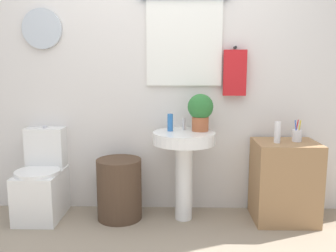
{
  "coord_description": "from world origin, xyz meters",
  "views": [
    {
      "loc": [
        0.15,
        -2.13,
        1.32
      ],
      "look_at": [
        0.08,
        0.8,
        0.84
      ],
      "focal_mm": 38.08,
      "sensor_mm": 36.0,
      "label": 1
    }
  ],
  "objects_px": {
    "potted_plant": "(200,110)",
    "toothbrush_cup": "(297,135)",
    "wooden_cabinet": "(284,181)",
    "soap_bottle": "(170,122)",
    "laundry_hamper": "(119,189)",
    "lotion_bottle": "(277,132)",
    "pedestal_sink": "(184,153)",
    "toilet": "(43,183)"
  },
  "relations": [
    {
      "from": "soap_bottle",
      "to": "potted_plant",
      "type": "relative_size",
      "value": 0.47
    },
    {
      "from": "toilet",
      "to": "laundry_hamper",
      "type": "height_order",
      "value": "toilet"
    },
    {
      "from": "pedestal_sink",
      "to": "soap_bottle",
      "type": "height_order",
      "value": "soap_bottle"
    },
    {
      "from": "wooden_cabinet",
      "to": "soap_bottle",
      "type": "bearing_deg",
      "value": 177.11
    },
    {
      "from": "laundry_hamper",
      "to": "lotion_bottle",
      "type": "height_order",
      "value": "lotion_bottle"
    },
    {
      "from": "soap_bottle",
      "to": "lotion_bottle",
      "type": "xyz_separation_m",
      "value": [
        0.9,
        -0.09,
        -0.07
      ]
    },
    {
      "from": "soap_bottle",
      "to": "lotion_bottle",
      "type": "distance_m",
      "value": 0.9
    },
    {
      "from": "wooden_cabinet",
      "to": "toothbrush_cup",
      "type": "bearing_deg",
      "value": 12.45
    },
    {
      "from": "toilet",
      "to": "pedestal_sink",
      "type": "height_order",
      "value": "toilet"
    },
    {
      "from": "pedestal_sink",
      "to": "lotion_bottle",
      "type": "relative_size",
      "value": 4.33
    },
    {
      "from": "laundry_hamper",
      "to": "toothbrush_cup",
      "type": "distance_m",
      "value": 1.6
    },
    {
      "from": "lotion_bottle",
      "to": "toilet",
      "type": "bearing_deg",
      "value": 177.9
    },
    {
      "from": "laundry_hamper",
      "to": "wooden_cabinet",
      "type": "xyz_separation_m",
      "value": [
        1.43,
        0.0,
        0.08
      ]
    },
    {
      "from": "toilet",
      "to": "wooden_cabinet",
      "type": "xyz_separation_m",
      "value": [
        2.13,
        -0.03,
        0.05
      ]
    },
    {
      "from": "wooden_cabinet",
      "to": "lotion_bottle",
      "type": "relative_size",
      "value": 3.88
    },
    {
      "from": "laundry_hamper",
      "to": "toothbrush_cup",
      "type": "xyz_separation_m",
      "value": [
        1.53,
        0.02,
        0.48
      ]
    },
    {
      "from": "potted_plant",
      "to": "toothbrush_cup",
      "type": "distance_m",
      "value": 0.85
    },
    {
      "from": "toothbrush_cup",
      "to": "soap_bottle",
      "type": "bearing_deg",
      "value": 178.43
    },
    {
      "from": "soap_bottle",
      "to": "lotion_bottle",
      "type": "height_order",
      "value": "soap_bottle"
    },
    {
      "from": "laundry_hamper",
      "to": "pedestal_sink",
      "type": "height_order",
      "value": "pedestal_sink"
    },
    {
      "from": "laundry_hamper",
      "to": "soap_bottle",
      "type": "height_order",
      "value": "soap_bottle"
    },
    {
      "from": "toilet",
      "to": "wooden_cabinet",
      "type": "height_order",
      "value": "toilet"
    },
    {
      "from": "laundry_hamper",
      "to": "potted_plant",
      "type": "distance_m",
      "value": 0.99
    },
    {
      "from": "toothbrush_cup",
      "to": "laundry_hamper",
      "type": "bearing_deg",
      "value": -179.24
    },
    {
      "from": "wooden_cabinet",
      "to": "laundry_hamper",
      "type": "bearing_deg",
      "value": 180.0
    },
    {
      "from": "lotion_bottle",
      "to": "toothbrush_cup",
      "type": "relative_size",
      "value": 0.97
    },
    {
      "from": "laundry_hamper",
      "to": "lotion_bottle",
      "type": "relative_size",
      "value": 2.98
    },
    {
      "from": "wooden_cabinet",
      "to": "soap_bottle",
      "type": "distance_m",
      "value": 1.11
    },
    {
      "from": "lotion_bottle",
      "to": "pedestal_sink",
      "type": "bearing_deg",
      "value": 177.06
    },
    {
      "from": "soap_bottle",
      "to": "lotion_bottle",
      "type": "relative_size",
      "value": 0.83
    },
    {
      "from": "potted_plant",
      "to": "lotion_bottle",
      "type": "relative_size",
      "value": 1.79
    },
    {
      "from": "toilet",
      "to": "lotion_bottle",
      "type": "height_order",
      "value": "lotion_bottle"
    },
    {
      "from": "pedestal_sink",
      "to": "toothbrush_cup",
      "type": "relative_size",
      "value": 4.2
    },
    {
      "from": "pedestal_sink",
      "to": "wooden_cabinet",
      "type": "distance_m",
      "value": 0.9
    },
    {
      "from": "wooden_cabinet",
      "to": "toilet",
      "type": "bearing_deg",
      "value": 179.07
    },
    {
      "from": "pedestal_sink",
      "to": "soap_bottle",
      "type": "xyz_separation_m",
      "value": [
        -0.12,
        0.05,
        0.26
      ]
    },
    {
      "from": "wooden_cabinet",
      "to": "potted_plant",
      "type": "height_order",
      "value": "potted_plant"
    },
    {
      "from": "wooden_cabinet",
      "to": "soap_bottle",
      "type": "relative_size",
      "value": 4.66
    },
    {
      "from": "potted_plant",
      "to": "lotion_bottle",
      "type": "distance_m",
      "value": 0.67
    },
    {
      "from": "pedestal_sink",
      "to": "potted_plant",
      "type": "relative_size",
      "value": 2.42
    },
    {
      "from": "lotion_bottle",
      "to": "toothbrush_cup",
      "type": "xyz_separation_m",
      "value": [
        0.18,
        0.06,
        -0.04
      ]
    },
    {
      "from": "toilet",
      "to": "soap_bottle",
      "type": "height_order",
      "value": "soap_bottle"
    }
  ]
}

